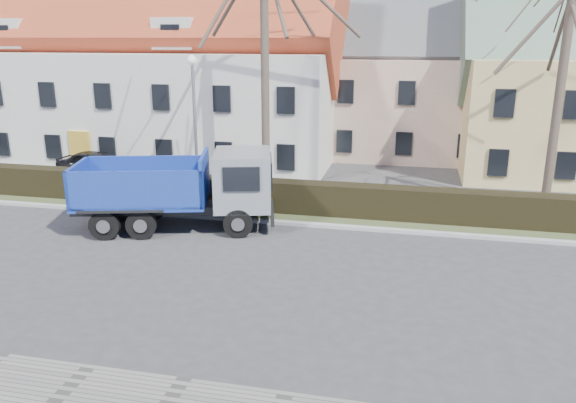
% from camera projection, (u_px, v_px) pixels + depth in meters
% --- Properties ---
extents(ground, '(120.00, 120.00, 0.00)m').
position_uv_depth(ground, '(259.00, 271.00, 17.61)').
color(ground, '#39393B').
extents(curb_far, '(80.00, 0.30, 0.12)m').
position_uv_depth(curb_far, '(291.00, 223.00, 21.90)').
color(curb_far, '#A5A4A3').
rests_on(curb_far, ground).
extents(grass_strip, '(80.00, 3.00, 0.10)m').
position_uv_depth(grass_strip, '(299.00, 211.00, 23.40)').
color(grass_strip, '#414C2B').
rests_on(grass_strip, ground).
extents(hedge, '(60.00, 0.90, 1.30)m').
position_uv_depth(hedge, '(298.00, 199.00, 23.04)').
color(hedge, black).
rests_on(hedge, ground).
extents(building_white, '(26.80, 10.80, 9.50)m').
position_uv_depth(building_white, '(121.00, 76.00, 33.95)').
color(building_white, silver).
rests_on(building_white, ground).
extents(building_pink, '(10.80, 8.80, 8.00)m').
position_uv_depth(building_pink, '(408.00, 88.00, 34.36)').
color(building_pink, '#C8A28D').
rests_on(building_pink, ground).
extents(tree_1, '(9.20, 9.20, 12.65)m').
position_uv_depth(tree_1, '(265.00, 54.00, 24.19)').
color(tree_1, '#4C3E34').
rests_on(tree_1, ground).
extents(tree_2, '(8.00, 8.00, 11.00)m').
position_uv_depth(tree_2, '(562.00, 78.00, 21.92)').
color(tree_2, '#4C3E34').
rests_on(tree_2, ground).
extents(dump_truck, '(8.11, 4.75, 3.05)m').
position_uv_depth(dump_truck, '(169.00, 190.00, 21.10)').
color(dump_truck, navy).
rests_on(dump_truck, ground).
extents(streetlight, '(0.50, 0.50, 6.41)m').
position_uv_depth(streetlight, '(195.00, 129.00, 24.25)').
color(streetlight, gray).
rests_on(streetlight, ground).
extents(cart_frame, '(0.77, 0.54, 0.64)m').
position_uv_depth(cart_frame, '(234.00, 219.00, 21.55)').
color(cart_frame, silver).
rests_on(cart_frame, ground).
extents(parked_car_a, '(4.43, 2.01, 1.47)m').
position_uv_depth(parked_car_a, '(99.00, 165.00, 28.74)').
color(parked_car_a, black).
rests_on(parked_car_a, ground).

